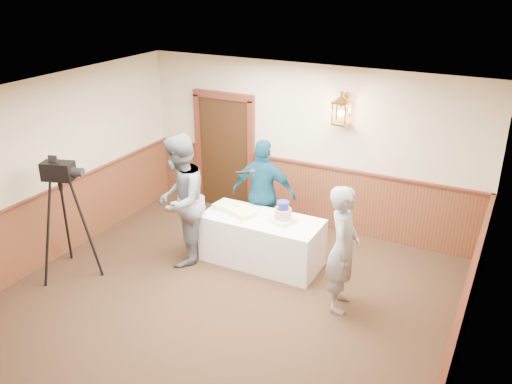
% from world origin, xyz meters
% --- Properties ---
extents(ground, '(7.00, 7.00, 0.00)m').
position_xyz_m(ground, '(0.00, 0.00, 0.00)').
color(ground, '#332113').
rests_on(ground, ground).
extents(room_shell, '(6.02, 7.02, 2.81)m').
position_xyz_m(room_shell, '(-0.05, 0.45, 1.52)').
color(room_shell, beige).
rests_on(room_shell, ground).
extents(display_table, '(1.80, 0.80, 0.75)m').
position_xyz_m(display_table, '(-0.06, 1.90, 0.38)').
color(display_table, white).
rests_on(display_table, ground).
extents(tiered_cake, '(0.40, 0.40, 0.33)m').
position_xyz_m(tiered_cake, '(0.27, 1.93, 0.88)').
color(tiered_cake, '#F3EDB7').
rests_on(tiered_cake, display_table).
extents(sheet_cake_yellow, '(0.47, 0.42, 0.08)m').
position_xyz_m(sheet_cake_yellow, '(-0.38, 1.86, 0.79)').
color(sheet_cake_yellow, '#FDFE98').
rests_on(sheet_cake_yellow, display_table).
extents(sheet_cake_green, '(0.36, 0.30, 0.08)m').
position_xyz_m(sheet_cake_green, '(-0.72, 1.95, 0.79)').
color(sheet_cake_green, '#A9E19F').
rests_on(sheet_cake_green, display_table).
extents(interviewer, '(1.67, 1.16, 2.02)m').
position_xyz_m(interviewer, '(-1.17, 1.40, 1.01)').
color(interviewer, slate).
rests_on(interviewer, ground).
extents(baker, '(0.53, 0.70, 1.74)m').
position_xyz_m(baker, '(1.39, 1.34, 0.87)').
color(baker, gray).
rests_on(baker, ground).
extents(assistant_p, '(1.10, 0.61, 1.78)m').
position_xyz_m(assistant_p, '(-0.31, 2.46, 0.89)').
color(assistant_p, navy).
rests_on(assistant_p, ground).
extents(tv_camera_rig, '(0.69, 0.64, 1.75)m').
position_xyz_m(tv_camera_rig, '(-2.42, 0.32, 0.79)').
color(tv_camera_rig, black).
rests_on(tv_camera_rig, ground).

